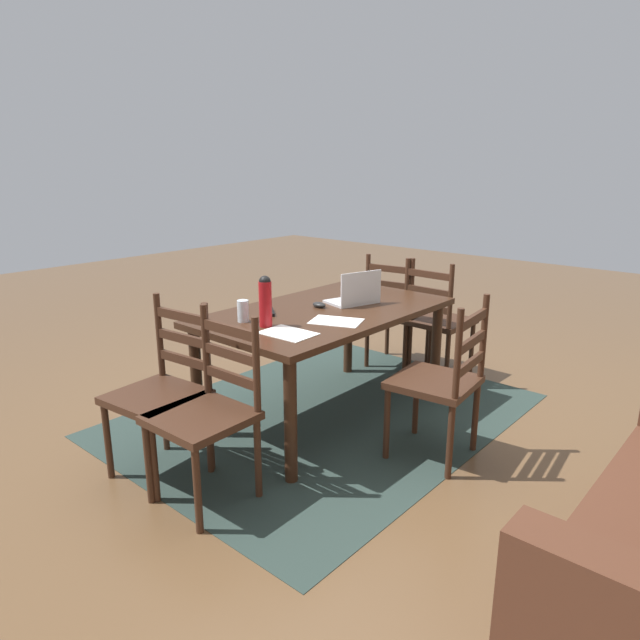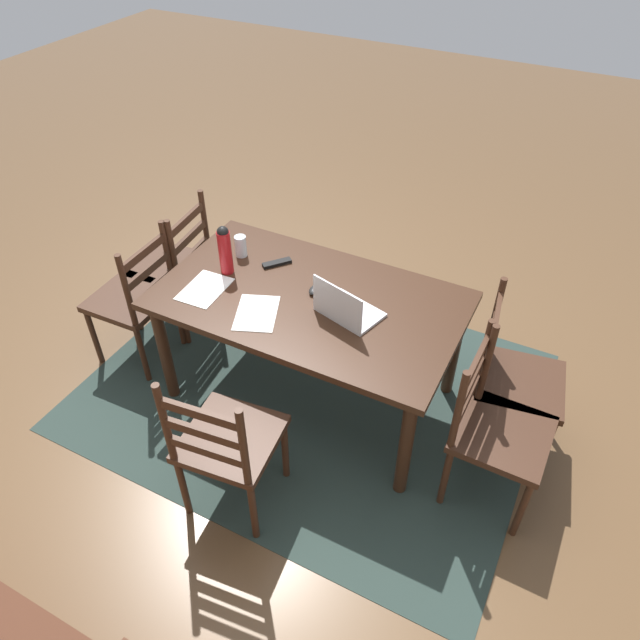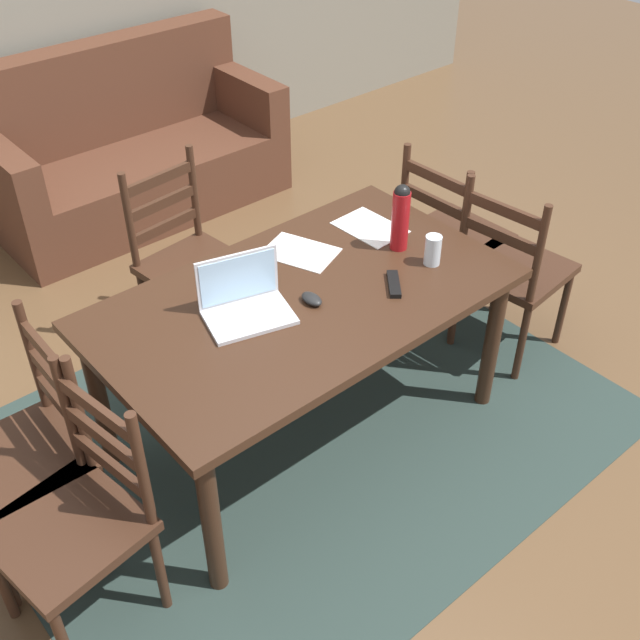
# 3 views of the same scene
# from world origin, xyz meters

# --- Properties ---
(ground_plane) EXTENTS (14.00, 14.00, 0.00)m
(ground_plane) POSITION_xyz_m (0.00, 0.00, 0.00)
(ground_plane) COLOR brown
(area_rug) EXTENTS (2.63, 2.03, 0.01)m
(area_rug) POSITION_xyz_m (0.00, 0.00, 0.00)
(area_rug) COLOR #283833
(area_rug) RESTS_ON ground
(dining_table) EXTENTS (1.65, 0.96, 0.74)m
(dining_table) POSITION_xyz_m (0.00, 0.00, 0.65)
(dining_table) COLOR #382114
(dining_table) RESTS_ON ground
(chair_left_near) EXTENTS (0.50, 0.50, 0.95)m
(chair_left_near) POSITION_xyz_m (-1.11, -0.19, 0.46)
(chair_left_near) COLOR #3D2316
(chair_left_near) RESTS_ON ground
(chair_right_near) EXTENTS (0.48, 0.48, 0.95)m
(chair_right_near) POSITION_xyz_m (1.11, -0.20, 0.46)
(chair_right_near) COLOR #3D2316
(chair_right_near) RESTS_ON ground
(chair_left_far) EXTENTS (0.45, 0.45, 0.95)m
(chair_left_far) POSITION_xyz_m (-1.11, 0.19, 0.46)
(chair_left_far) COLOR #3D2316
(chair_left_far) RESTS_ON ground
(chair_far_head) EXTENTS (0.49, 0.49, 0.95)m
(chair_far_head) POSITION_xyz_m (-0.00, 0.85, 0.46)
(chair_far_head) COLOR #3D2316
(chair_far_head) RESTS_ON ground
(chair_right_far) EXTENTS (0.45, 0.45, 0.95)m
(chair_right_far) POSITION_xyz_m (1.11, 0.19, 0.46)
(chair_right_far) COLOR #3D2316
(chair_right_far) RESTS_ON ground
(couch) EXTENTS (1.80, 0.80, 1.00)m
(couch) POSITION_xyz_m (0.47, 2.27, 0.36)
(couch) COLOR #512D1E
(couch) RESTS_ON ground
(laptop) EXTENTS (0.37, 0.30, 0.23)m
(laptop) POSITION_xyz_m (-0.24, 0.06, 0.80)
(laptop) COLOR silver
(laptop) RESTS_ON dining_table
(water_bottle) EXTENTS (0.07, 0.07, 0.30)m
(water_bottle) POSITION_xyz_m (0.53, -0.00, 0.89)
(water_bottle) COLOR #A81419
(water_bottle) RESTS_ON dining_table
(drinking_glass) EXTENTS (0.07, 0.07, 0.13)m
(drinking_glass) POSITION_xyz_m (0.54, -0.17, 0.80)
(drinking_glass) COLOR silver
(drinking_glass) RESTS_ON dining_table
(computer_mouse) EXTENTS (0.06, 0.10, 0.03)m
(computer_mouse) POSITION_xyz_m (-0.01, -0.06, 0.76)
(computer_mouse) COLOR black
(computer_mouse) RESTS_ON dining_table
(tv_remote) EXTENTS (0.14, 0.16, 0.02)m
(tv_remote) POSITION_xyz_m (0.31, -0.19, 0.75)
(tv_remote) COLOR black
(tv_remote) RESTS_ON dining_table
(paper_stack_left) EXTENTS (0.31, 0.35, 0.00)m
(paper_stack_left) POSITION_xyz_m (0.18, 0.24, 0.74)
(paper_stack_left) COLOR white
(paper_stack_left) RESTS_ON dining_table
(paper_stack_right) EXTENTS (0.22, 0.30, 0.00)m
(paper_stack_right) POSITION_xyz_m (0.55, 0.20, 0.74)
(paper_stack_right) COLOR white
(paper_stack_right) RESTS_ON dining_table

